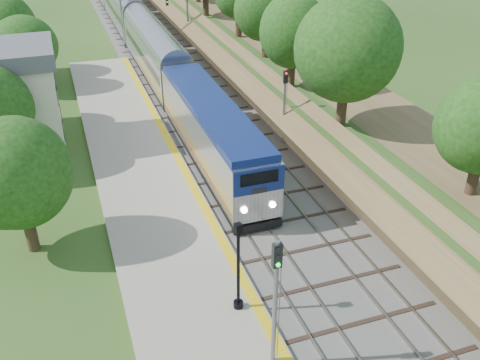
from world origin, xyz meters
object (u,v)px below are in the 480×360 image
object	(u,v)px
signal_gantry	(154,6)
train	(125,12)
station_building	(0,100)
signal_platform	(276,291)
lamppost_far	(238,272)
signal_farside	(285,99)

from	to	relation	value
signal_gantry	train	xyz separation A→B (m)	(-2.47, 9.01, -2.48)
station_building	signal_platform	bearing A→B (deg)	-66.82
train	signal_platform	xyz separation A→B (m)	(-2.90, -59.92, 1.90)
lamppost_far	signal_platform	size ratio (longest dim) A/B	0.77
train	lamppost_far	distance (m)	56.45
signal_farside	signal_gantry	bearing A→B (deg)	96.91
lamppost_far	signal_farside	size ratio (longest dim) A/B	0.82
station_building	train	bearing A→B (deg)	67.63
station_building	signal_gantry	world-z (taller)	station_building
signal_platform	signal_farside	xyz separation A→B (m)	(9.10, 20.16, -0.51)
lamppost_far	signal_platform	distance (m)	3.96
signal_gantry	signal_farside	world-z (taller)	signal_gantry
signal_gantry	signal_farside	xyz separation A→B (m)	(3.73, -30.75, -1.09)
lamppost_far	signal_platform	bearing A→B (deg)	-84.79
train	lamppost_far	world-z (taller)	lamppost_far
signal_gantry	lamppost_far	distance (m)	47.74
signal_platform	signal_farside	world-z (taller)	signal_platform
signal_gantry	signal_farside	size ratio (longest dim) A/B	1.42
signal_platform	lamppost_far	bearing A→B (deg)	95.21
train	signal_farside	xyz separation A→B (m)	(6.20, -39.76, 1.39)
station_building	signal_gantry	distance (m)	29.94
lamppost_far	signal_farside	xyz separation A→B (m)	(9.42, 16.59, 1.20)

